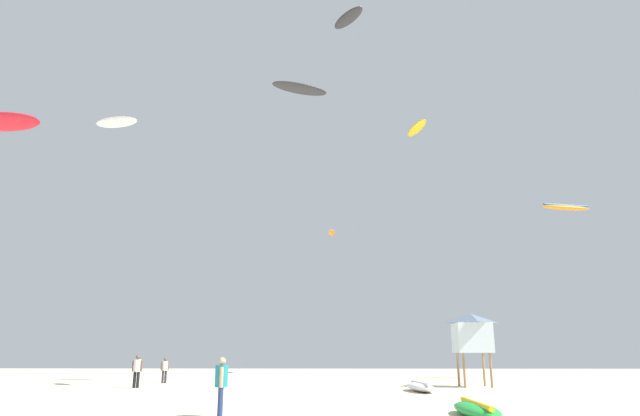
# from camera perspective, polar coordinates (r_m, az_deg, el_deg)

# --- Properties ---
(person_foreground) EXTENTS (0.40, 0.57, 1.76)m
(person_foreground) POSITION_cam_1_polar(r_m,az_deg,el_deg) (18.07, -10.17, -17.26)
(person_foreground) COLOR navy
(person_foreground) RESTS_ON ground
(person_midground) EXTENTS (0.59, 0.40, 1.78)m
(person_midground) POSITION_cam_1_polar(r_m,az_deg,el_deg) (33.89, -18.39, -15.48)
(person_midground) COLOR black
(person_midground) RESTS_ON ground
(person_left) EXTENTS (0.47, 0.36, 1.60)m
(person_left) POSITION_cam_1_polar(r_m,az_deg,el_deg) (38.65, -15.75, -15.66)
(person_left) COLOR #2D2D33
(person_left) RESTS_ON ground
(kite_grounded_near) EXTENTS (1.13, 3.91, 0.46)m
(kite_grounded_near) POSITION_cam_1_polar(r_m,az_deg,el_deg) (18.41, 15.85, -19.40)
(kite_grounded_near) COLOR green
(kite_grounded_near) RESTS_ON ground
(kite_grounded_mid) EXTENTS (1.45, 4.11, 0.51)m
(kite_grounded_mid) POSITION_cam_1_polar(r_m,az_deg,el_deg) (29.67, 10.33, -17.73)
(kite_grounded_mid) COLOR white
(kite_grounded_mid) RESTS_ON ground
(lifeguard_tower) EXTENTS (2.30, 2.30, 4.15)m
(lifeguard_tower) POSITION_cam_1_polar(r_m,az_deg,el_deg) (34.32, 15.41, -12.30)
(lifeguard_tower) COLOR #8C704C
(lifeguard_tower) RESTS_ON ground
(kite_aloft_0) EXTENTS (0.90, 2.35, 0.50)m
(kite_aloft_0) POSITION_cam_1_polar(r_m,az_deg,el_deg) (53.20, 1.22, -2.58)
(kite_aloft_0) COLOR orange
(kite_aloft_1) EXTENTS (4.37, 2.17, 0.70)m
(kite_aloft_1) POSITION_cam_1_polar(r_m,az_deg,el_deg) (47.82, 24.07, 0.05)
(kite_aloft_1) COLOR orange
(kite_aloft_2) EXTENTS (2.10, 4.62, 0.55)m
(kite_aloft_2) POSITION_cam_1_polar(r_m,az_deg,el_deg) (57.81, 9.96, 8.12)
(kite_aloft_2) COLOR yellow
(kite_aloft_3) EXTENTS (4.46, 2.93, 0.63)m
(kite_aloft_3) POSITION_cam_1_polar(r_m,az_deg,el_deg) (42.11, -2.10, 12.24)
(kite_aloft_3) COLOR #2D2D33
(kite_aloft_4) EXTENTS (2.75, 1.29, 0.61)m
(kite_aloft_4) POSITION_cam_1_polar(r_m,az_deg,el_deg) (34.54, -20.29, 8.32)
(kite_aloft_4) COLOR white
(kite_aloft_5) EXTENTS (4.32, 1.23, 1.11)m
(kite_aloft_5) POSITION_cam_1_polar(r_m,az_deg,el_deg) (35.89, -30.00, 7.74)
(kite_aloft_5) COLOR red
(kite_aloft_6) EXTENTS (2.28, 2.69, 0.64)m
(kite_aloft_6) POSITION_cam_1_polar(r_m,az_deg,el_deg) (37.20, 2.93, 19.02)
(kite_aloft_6) COLOR #2D2D33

